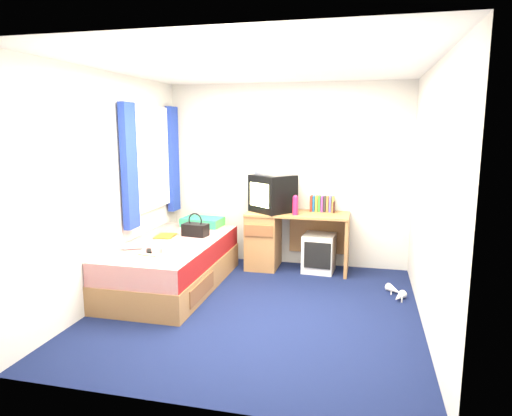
% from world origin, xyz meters
% --- Properties ---
extents(ground, '(3.40, 3.40, 0.00)m').
position_xyz_m(ground, '(0.00, 0.00, 0.00)').
color(ground, '#0C1438').
rests_on(ground, ground).
extents(room_shell, '(3.40, 3.40, 3.40)m').
position_xyz_m(room_shell, '(0.00, 0.00, 1.45)').
color(room_shell, white).
rests_on(room_shell, ground).
extents(bed, '(1.01, 2.00, 0.54)m').
position_xyz_m(bed, '(-1.10, 0.43, 0.27)').
color(bed, '#AB7847').
rests_on(bed, ground).
extents(pillow, '(0.54, 0.37, 0.11)m').
position_xyz_m(pillow, '(-1.05, 1.29, 0.60)').
color(pillow, teal).
rests_on(pillow, bed).
extents(desk, '(1.30, 0.55, 0.75)m').
position_xyz_m(desk, '(-0.08, 1.44, 0.41)').
color(desk, '#AB7847').
rests_on(desk, ground).
extents(storage_cube, '(0.41, 0.41, 0.49)m').
position_xyz_m(storage_cube, '(0.48, 1.41, 0.24)').
color(storage_cube, silver).
rests_on(storage_cube, ground).
extents(crt_tv, '(0.65, 0.64, 0.48)m').
position_xyz_m(crt_tv, '(-0.14, 1.44, 0.99)').
color(crt_tv, black).
rests_on(crt_tv, desk).
extents(vcr, '(0.50, 0.48, 0.08)m').
position_xyz_m(vcr, '(-0.13, 1.44, 1.27)').
color(vcr, silver).
rests_on(vcr, crt_tv).
extents(book_row, '(0.31, 0.13, 0.20)m').
position_xyz_m(book_row, '(0.49, 1.60, 0.85)').
color(book_row, maroon).
rests_on(book_row, desk).
extents(picture_frame, '(0.02, 0.12, 0.14)m').
position_xyz_m(picture_frame, '(0.64, 1.56, 0.82)').
color(picture_frame, black).
rests_on(picture_frame, desk).
extents(pink_water_bottle, '(0.07, 0.07, 0.22)m').
position_xyz_m(pink_water_bottle, '(0.19, 1.28, 0.86)').
color(pink_water_bottle, '#CE1D51').
rests_on(pink_water_bottle, desk).
extents(aerosol_can, '(0.05, 0.05, 0.16)m').
position_xyz_m(aerosol_can, '(0.04, 1.51, 0.83)').
color(aerosol_can, silver).
rests_on(aerosol_can, desk).
extents(handbag, '(0.32, 0.21, 0.28)m').
position_xyz_m(handbag, '(-0.94, 0.75, 0.62)').
color(handbag, black).
rests_on(handbag, bed).
extents(towel, '(0.33, 0.31, 0.09)m').
position_xyz_m(towel, '(-0.89, 0.07, 0.59)').
color(towel, silver).
rests_on(towel, bed).
extents(magazine, '(0.23, 0.30, 0.01)m').
position_xyz_m(magazine, '(-1.28, 0.64, 0.55)').
color(magazine, yellow).
rests_on(magazine, bed).
extents(water_bottle, '(0.21, 0.16, 0.07)m').
position_xyz_m(water_bottle, '(-1.37, 0.01, 0.58)').
color(water_bottle, silver).
rests_on(water_bottle, bed).
extents(colour_swatch_fan, '(0.23, 0.10, 0.01)m').
position_xyz_m(colour_swatch_fan, '(-1.10, -0.16, 0.55)').
color(colour_swatch_fan, orange).
rests_on(colour_swatch_fan, bed).
extents(remote_control, '(0.12, 0.16, 0.02)m').
position_xyz_m(remote_control, '(-1.15, -0.04, 0.55)').
color(remote_control, black).
rests_on(remote_control, bed).
extents(window_assembly, '(0.11, 1.42, 1.40)m').
position_xyz_m(window_assembly, '(-1.55, 0.90, 1.42)').
color(window_assembly, silver).
rests_on(window_assembly, room_shell).
extents(white_heels, '(0.22, 0.44, 0.09)m').
position_xyz_m(white_heels, '(1.41, 0.70, 0.04)').
color(white_heels, white).
rests_on(white_heels, ground).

